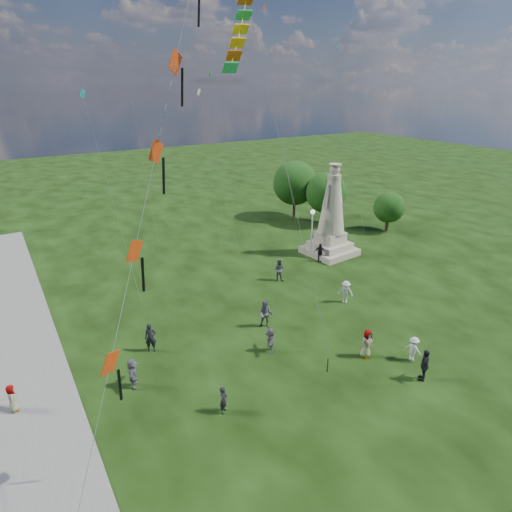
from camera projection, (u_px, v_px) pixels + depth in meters
statue at (331, 221)px, 38.50m from camera, size 4.39×4.39×8.29m
lamppost at (312, 223)px, 37.70m from camera, size 0.41×0.41×4.46m
tree_row at (318, 190)px, 47.35m from camera, size 9.55×13.31×6.58m
person_0 at (224, 400)px, 20.42m from camera, size 0.62×0.62×1.46m
person_1 at (266, 314)px, 27.46m from camera, size 1.08×1.08×1.94m
person_2 at (413, 349)px, 24.28m from camera, size 0.70×1.05×1.49m
person_3 at (425, 365)px, 22.61m from camera, size 1.21×1.09×1.86m
person_4 at (367, 344)px, 24.53m from camera, size 0.87×0.55×1.75m
person_5 at (133, 373)px, 22.10m from camera, size 1.19×1.71×1.70m
person_6 at (151, 338)px, 25.02m from camera, size 0.78×0.65×1.84m
person_7 at (279, 269)px, 34.10m from camera, size 0.98×1.05×1.85m
person_8 at (346, 292)px, 30.63m from camera, size 1.15×1.19×1.69m
person_9 at (320, 252)px, 37.66m from camera, size 1.07×1.06×1.70m
person_10 at (13, 400)px, 20.43m from camera, size 0.52×0.76×1.44m
person_11 at (270, 340)px, 25.06m from camera, size 1.16×1.56×1.55m
red_kite_train at (155, 165)px, 16.27m from camera, size 9.82×9.35×19.26m
small_kites at (210, 74)px, 35.95m from camera, size 24.08×12.77×27.90m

